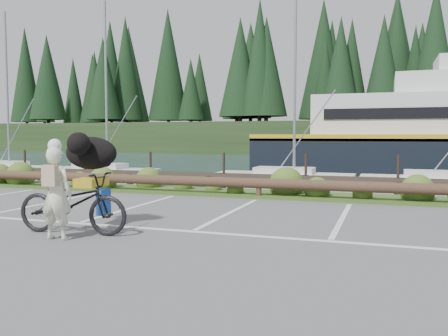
{
  "coord_description": "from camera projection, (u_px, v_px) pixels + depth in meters",
  "views": [
    {
      "loc": [
        3.49,
        -8.71,
        1.86
      ],
      "look_at": [
        -0.02,
        1.53,
        1.1
      ],
      "focal_mm": 38.0,
      "sensor_mm": 36.0,
      "label": 1
    }
  ],
  "objects": [
    {
      "name": "log_rail",
      "position": [
        259.0,
        199.0,
        13.81
      ],
      "size": [
        32.0,
        0.3,
        0.6
      ],
      "primitive_type": null,
      "color": "#443021",
      "rests_on": "ground"
    },
    {
      "name": "ground",
      "position": [
        200.0,
        228.0,
        9.47
      ],
      "size": [
        72.0,
        72.0,
        0.0
      ],
      "primitive_type": "plane",
      "color": "#515254"
    },
    {
      "name": "bicycle",
      "position": [
        72.0,
        203.0,
        8.87
      ],
      "size": [
        2.27,
        0.96,
        1.16
      ],
      "primitive_type": "imported",
      "rotation": [
        0.0,
        0.0,
        1.66
      ],
      "color": "black",
      "rests_on": "ground"
    },
    {
      "name": "dog",
      "position": [
        91.0,
        153.0,
        9.5
      ],
      "size": [
        0.65,
        1.18,
        0.66
      ],
      "primitive_type": "ellipsoid",
      "rotation": [
        0.0,
        0.0,
        1.66
      ],
      "color": "black",
      "rests_on": "bicycle"
    },
    {
      "name": "cyclist",
      "position": [
        56.0,
        193.0,
        8.36
      ],
      "size": [
        0.63,
        0.45,
        1.65
      ],
      "primitive_type": "imported",
      "rotation": [
        0.0,
        0.0,
        3.23
      ],
      "color": "beige",
      "rests_on": "ground"
    },
    {
      "name": "harbor_backdrop",
      "position": [
        368.0,
        145.0,
        83.39
      ],
      "size": [
        170.0,
        160.0,
        30.0
      ],
      "color": "#1C2F43",
      "rests_on": "ground"
    },
    {
      "name": "vegetation_strip",
      "position": [
        265.0,
        194.0,
        14.47
      ],
      "size": [
        34.0,
        1.6,
        0.1
      ],
      "primitive_type": "cube",
      "color": "#3D5B21",
      "rests_on": "ground"
    }
  ]
}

